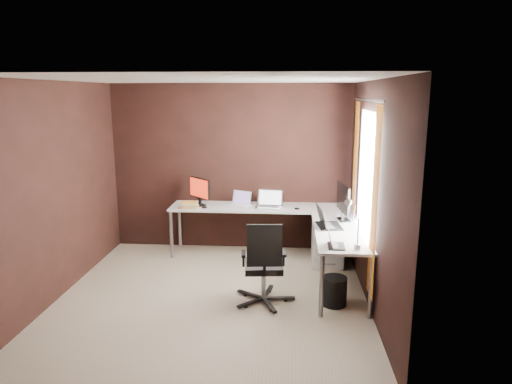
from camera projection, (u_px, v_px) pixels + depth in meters
The scene contains 15 objects.
room at pixel (242, 190), 5.18m from camera, with size 3.60×3.60×2.50m.
desk at pixel (286, 219), 6.22m from camera, with size 2.65×2.25×0.73m.
drawer_pedestal at pixel (327, 244), 6.36m from camera, with size 0.42×0.50×0.60m, color white.
monitor_left at pixel (200, 190), 6.72m from camera, with size 0.35×0.34×0.41m.
monitor_right at pixel (343, 200), 5.90m from camera, with size 0.17×0.58×0.47m.
laptop_white at pixel (240, 202), 6.74m from camera, with size 0.37×0.33×0.21m.
laptop_silver at pixel (269, 204), 6.62m from camera, with size 0.41×0.32×0.25m.
laptop_black_big at pixel (326, 222), 5.67m from camera, with size 0.33×0.43×0.26m.
laptop_black_small at pixel (334, 243), 4.92m from camera, with size 0.19×0.26×0.17m.
book_stack at pixel (189, 205), 6.59m from camera, with size 0.28×0.23×0.08m.
mouse_left at pixel (204, 207), 6.56m from camera, with size 0.09×0.06×0.03m, color black.
mouse_corner at pixel (297, 209), 6.49m from camera, with size 0.08×0.05×0.03m, color black.
desk_lamp at pixel (352, 218), 4.86m from camera, with size 0.18×0.20×0.52m.
office_chair at pixel (264, 279), 5.18m from camera, with size 0.55×0.55×0.98m.
wastebasket at pixel (334, 291), 5.16m from camera, with size 0.28×0.28×0.33m, color black.
Camera 1 is at (0.87, -4.97, 2.36)m, focal length 32.00 mm.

